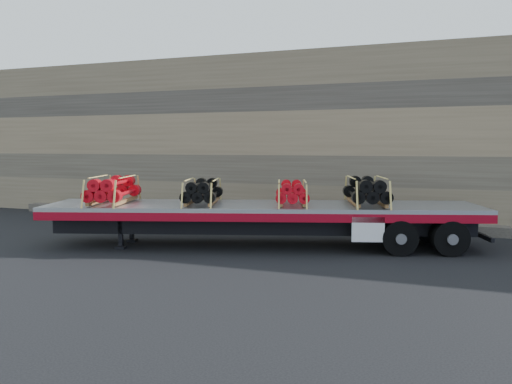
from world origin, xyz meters
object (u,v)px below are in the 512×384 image
Objects in this scene: bundle_midrear at (292,193)px; bundle_rear at (366,192)px; bundle_front at (113,190)px; trailer at (262,225)px; bundle_midfront at (203,192)px.

bundle_midrear is 2.31m from bundle_rear.
bundle_front is 1.00× the size of bundle_rear.
bundle_front reaches higher than bundle_rear.
trailer is 5.81× the size of bundle_rear.
trailer is at bearing 0.00° from bundle_front.
bundle_midfront reaches higher than bundle_midrear.
bundle_rear is (3.12, 0.96, 1.09)m from trailer.
bundle_midrear is at bearing 0.00° from trailer.
bundle_rear is (7.67, 2.37, -0.00)m from bundle_front.
bundle_front reaches higher than trailer.
bundle_rear reaches higher than bundle_midrear.
bundle_rear is at bearing 0.00° from bundle_midrear.
bundle_midfront is (2.75, 0.85, -0.04)m from bundle_front.
bundle_front is 5.71m from bundle_midrear.
bundle_midfront is at bearing -180.00° from trailer.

